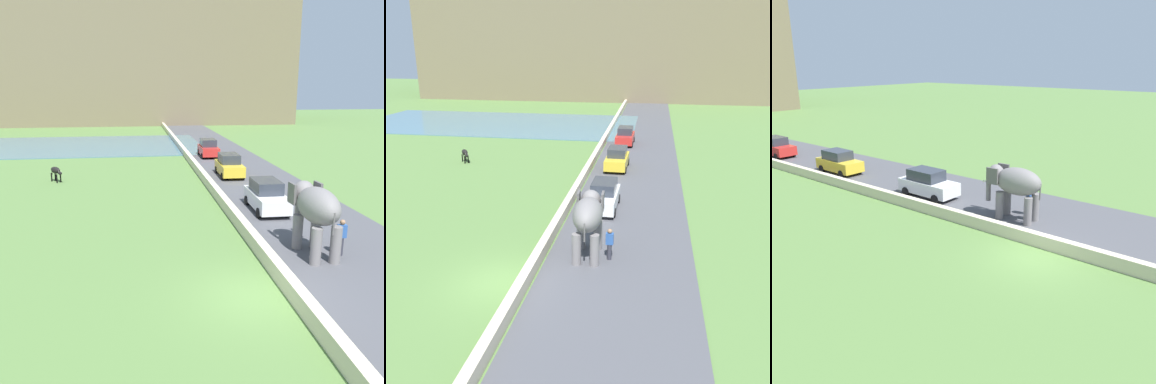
# 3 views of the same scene
# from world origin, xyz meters

# --- Properties ---
(ground_plane) EXTENTS (220.00, 220.00, 0.00)m
(ground_plane) POSITION_xyz_m (0.00, 0.00, 0.00)
(ground_plane) COLOR #567A3D
(road_surface) EXTENTS (7.00, 120.00, 0.06)m
(road_surface) POSITION_xyz_m (5.00, 20.00, 0.03)
(road_surface) COLOR #4C4C51
(road_surface) RESTS_ON ground
(barrier_wall) EXTENTS (0.40, 110.00, 0.65)m
(barrier_wall) POSITION_xyz_m (1.20, 18.00, 0.32)
(barrier_wall) COLOR beige
(barrier_wall) RESTS_ON ground
(elephant) EXTENTS (1.51, 3.49, 2.99)m
(elephant) POSITION_xyz_m (3.42, 3.23, 2.04)
(elephant) COLOR slate
(elephant) RESTS_ON ground
(person_beside_elephant) EXTENTS (0.36, 0.22, 1.63)m
(person_beside_elephant) POSITION_xyz_m (4.50, 2.88, 0.87)
(person_beside_elephant) COLOR #33333D
(person_beside_elephant) RESTS_ON ground
(car_red) EXTENTS (1.85, 4.03, 1.80)m
(car_red) POSITION_xyz_m (3.43, 28.71, 0.90)
(car_red) COLOR red
(car_red) RESTS_ON ground
(car_white) EXTENTS (1.84, 4.02, 1.80)m
(car_white) POSITION_xyz_m (3.43, 9.70, 0.90)
(car_white) COLOR white
(car_white) RESTS_ON ground
(car_yellow) EXTENTS (1.87, 4.04, 1.80)m
(car_yellow) POSITION_xyz_m (3.43, 19.20, 0.90)
(car_yellow) COLOR gold
(car_yellow) RESTS_ON ground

